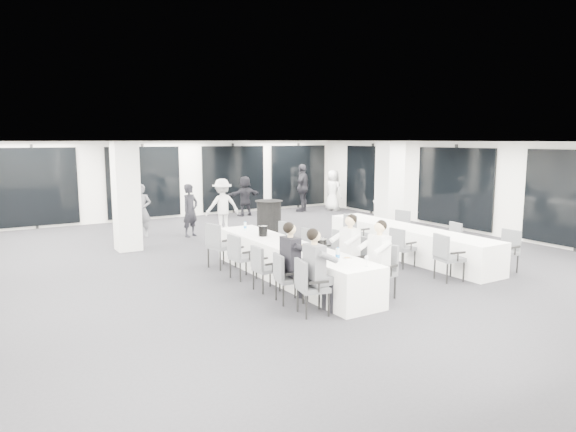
{
  "coord_description": "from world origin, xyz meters",
  "views": [
    {
      "loc": [
        -6.07,
        -10.17,
        2.86
      ],
      "look_at": [
        0.01,
        -0.2,
        1.11
      ],
      "focal_mm": 32.0,
      "sensor_mm": 36.0,
      "label": 1
    }
  ],
  "objects_px": {
    "standing_guest_e": "(333,188)",
    "standing_guest_f": "(245,193)",
    "chair_main_right_far": "(281,238)",
    "standing_guest_g": "(141,207)",
    "chair_side_left_far": "(354,231)",
    "chair_side_right_mid": "(451,238)",
    "standing_guest_d": "(303,185)",
    "ice_bucket_near": "(320,246)",
    "banquet_table_side": "(408,242)",
    "chair_side_left_near": "(446,254)",
    "chair_main_left_far": "(218,243)",
    "chair_main_left_near": "(308,283)",
    "chair_main_right_mid": "(334,252)",
    "chair_main_right_near": "(382,268)",
    "banquet_table_main": "(289,262)",
    "chair_side_left_mid": "(401,245)",
    "standing_guest_c": "(222,202)",
    "standing_guest_h": "(383,202)",
    "ice_bucket_far": "(263,231)",
    "cocktail_table": "(269,219)",
    "chair_side_right_near": "(507,248)",
    "chair_main_left_second": "(285,275)",
    "chair_main_right_second": "(354,258)",
    "standing_guest_a": "(190,207)",
    "chair_main_right_fourth": "(304,246)",
    "chair_side_right_far": "(400,226)",
    "chair_main_left_fourth": "(240,254)",
    "chair_main_left_mid": "(263,265)"
  },
  "relations": [
    {
      "from": "chair_main_right_near",
      "to": "chair_main_right_far",
      "type": "bearing_deg",
      "value": -12.58
    },
    {
      "from": "chair_side_right_far",
      "to": "chair_main_right_near",
      "type": "bearing_deg",
      "value": 120.7
    },
    {
      "from": "banquet_table_side",
      "to": "chair_main_right_near",
      "type": "relative_size",
      "value": 5.16
    },
    {
      "from": "standing_guest_e",
      "to": "standing_guest_f",
      "type": "height_order",
      "value": "standing_guest_e"
    },
    {
      "from": "chair_side_left_far",
      "to": "chair_side_right_mid",
      "type": "bearing_deg",
      "value": 46.26
    },
    {
      "from": "chair_main_right_fourth",
      "to": "standing_guest_g",
      "type": "xyz_separation_m",
      "value": [
        -2.08,
        5.57,
        0.39
      ]
    },
    {
      "from": "banquet_table_side",
      "to": "chair_main_left_second",
      "type": "height_order",
      "value": "chair_main_left_second"
    },
    {
      "from": "standing_guest_c",
      "to": "chair_main_right_mid",
      "type": "bearing_deg",
      "value": 92.41
    },
    {
      "from": "chair_main_right_mid",
      "to": "standing_guest_e",
      "type": "bearing_deg",
      "value": -33.05
    },
    {
      "from": "chair_side_right_mid",
      "to": "standing_guest_f",
      "type": "height_order",
      "value": "standing_guest_f"
    },
    {
      "from": "standing_guest_e",
      "to": "chair_side_right_mid",
      "type": "bearing_deg",
      "value": 150.52
    },
    {
      "from": "chair_side_left_near",
      "to": "chair_main_left_far",
      "type": "bearing_deg",
      "value": -122.65
    },
    {
      "from": "standing_guest_c",
      "to": "standing_guest_h",
      "type": "xyz_separation_m",
      "value": [
        4.7,
        -2.11,
        -0.07
      ]
    },
    {
      "from": "chair_main_left_near",
      "to": "chair_side_right_near",
      "type": "distance_m",
      "value": 5.19
    },
    {
      "from": "cocktail_table",
      "to": "ice_bucket_far",
      "type": "bearing_deg",
      "value": -121.39
    },
    {
      "from": "ice_bucket_far",
      "to": "chair_main_right_far",
      "type": "bearing_deg",
      "value": 38.08
    },
    {
      "from": "chair_main_left_fourth",
      "to": "standing_guest_c",
      "type": "relative_size",
      "value": 0.49
    },
    {
      "from": "cocktail_table",
      "to": "standing_guest_c",
      "type": "bearing_deg",
      "value": 112.14
    },
    {
      "from": "cocktail_table",
      "to": "chair_main_right_mid",
      "type": "height_order",
      "value": "cocktail_table"
    },
    {
      "from": "chair_main_left_far",
      "to": "chair_main_right_mid",
      "type": "height_order",
      "value": "chair_main_left_far"
    },
    {
      "from": "chair_side_right_near",
      "to": "chair_side_right_mid",
      "type": "distance_m",
      "value": 1.53
    },
    {
      "from": "chair_main_left_fourth",
      "to": "chair_side_right_near",
      "type": "xyz_separation_m",
      "value": [
        5.19,
        -2.5,
        -0.0
      ]
    },
    {
      "from": "banquet_table_side",
      "to": "chair_main_left_near",
      "type": "xyz_separation_m",
      "value": [
        -4.36,
        -2.19,
        0.16
      ]
    },
    {
      "from": "chair_main_left_near",
      "to": "standing_guest_d",
      "type": "distance_m",
      "value": 12.2
    },
    {
      "from": "chair_main_right_second",
      "to": "chair_main_right_fourth",
      "type": "relative_size",
      "value": 1.14
    },
    {
      "from": "chair_main_left_near",
      "to": "chair_main_left_far",
      "type": "distance_m",
      "value": 3.61
    },
    {
      "from": "chair_main_left_far",
      "to": "standing_guest_c",
      "type": "xyz_separation_m",
      "value": [
        1.96,
        4.16,
        0.35
      ]
    },
    {
      "from": "chair_side_left_mid",
      "to": "standing_guest_c",
      "type": "height_order",
      "value": "standing_guest_c"
    },
    {
      "from": "chair_main_right_fourth",
      "to": "chair_side_right_mid",
      "type": "xyz_separation_m",
      "value": [
        3.53,
        -1.09,
        -0.0
      ]
    },
    {
      "from": "banquet_table_main",
      "to": "chair_side_right_mid",
      "type": "relative_size",
      "value": 5.76
    },
    {
      "from": "chair_main_right_mid",
      "to": "chair_main_left_near",
      "type": "bearing_deg",
      "value": 136.5
    },
    {
      "from": "chair_side_left_near",
      "to": "chair_main_left_near",
      "type": "bearing_deg",
      "value": -75.0
    },
    {
      "from": "chair_main_left_mid",
      "to": "standing_guest_d",
      "type": "height_order",
      "value": "standing_guest_d"
    },
    {
      "from": "standing_guest_c",
      "to": "ice_bucket_far",
      "type": "bearing_deg",
      "value": 81.4
    },
    {
      "from": "banquet_table_side",
      "to": "ice_bucket_near",
      "type": "relative_size",
      "value": 18.0
    },
    {
      "from": "banquet_table_main",
      "to": "standing_guest_d",
      "type": "distance_m",
      "value": 10.11
    },
    {
      "from": "banquet_table_side",
      "to": "cocktail_table",
      "type": "height_order",
      "value": "cocktail_table"
    },
    {
      "from": "chair_main_left_fourth",
      "to": "banquet_table_main",
      "type": "bearing_deg",
      "value": 49.21
    },
    {
      "from": "chair_main_right_fourth",
      "to": "standing_guest_e",
      "type": "height_order",
      "value": "standing_guest_e"
    },
    {
      "from": "banquet_table_main",
      "to": "standing_guest_g",
      "type": "xyz_separation_m",
      "value": [
        -1.25,
        6.26,
        0.51
      ]
    },
    {
      "from": "standing_guest_e",
      "to": "chair_main_left_far",
      "type": "bearing_deg",
      "value": 116.71
    },
    {
      "from": "standing_guest_a",
      "to": "chair_main_left_near",
      "type": "bearing_deg",
      "value": -122.54
    },
    {
      "from": "chair_side_left_far",
      "to": "banquet_table_side",
      "type": "bearing_deg",
      "value": 40.05
    },
    {
      "from": "standing_guest_d",
      "to": "ice_bucket_near",
      "type": "distance_m",
      "value": 10.95
    },
    {
      "from": "chair_main_left_far",
      "to": "chair_side_right_mid",
      "type": "height_order",
      "value": "chair_main_left_far"
    },
    {
      "from": "chair_main_right_far",
      "to": "standing_guest_g",
      "type": "distance_m",
      "value": 5.02
    },
    {
      "from": "chair_side_left_mid",
      "to": "standing_guest_f",
      "type": "xyz_separation_m",
      "value": [
        0.54,
        8.87,
        0.34
      ]
    },
    {
      "from": "chair_main_left_second",
      "to": "chair_main_right_second",
      "type": "relative_size",
      "value": 0.88
    },
    {
      "from": "chair_main_left_far",
      "to": "ice_bucket_near",
      "type": "relative_size",
      "value": 3.67
    },
    {
      "from": "chair_main_right_near",
      "to": "chair_main_right_mid",
      "type": "bearing_deg",
      "value": -12.83
    }
  ]
}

